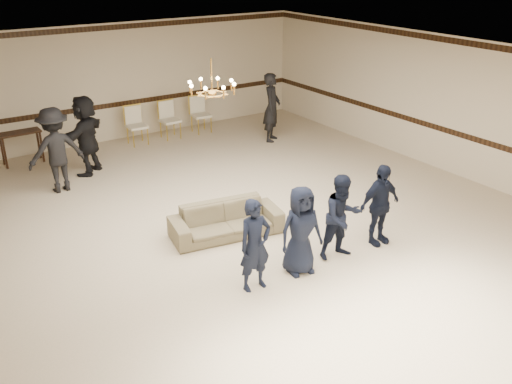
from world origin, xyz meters
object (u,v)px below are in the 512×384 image
Objects in this scene: boy_a at (255,245)px; boy_d at (380,205)px; settee at (226,220)px; adult_mid at (86,135)px; adult_right at (272,107)px; adult_left at (56,150)px; console_table at (22,147)px; banquet_chair_left at (137,126)px; banquet_chair_right at (201,115)px; boy_b at (301,230)px; boy_c at (342,217)px; banquet_chair_mid at (170,120)px; chandelier at (212,76)px.

boy_a is 2.70m from boy_d.
adult_mid is at bearing 113.35° from settee.
adult_left is at bearing 140.29° from adult_right.
banquet_chair_left is at bearing -5.19° from console_table.
settee is 2.00× the size of banquet_chair_right.
boy_a is at bearing -169.65° from adult_right.
boy_b is 0.81× the size of adult_left.
banquet_chair_mid is at bearing 93.89° from boy_c.
adult_left reaches higher than banquet_chair_left.
boy_d is 1.47× the size of banquet_chair_mid.
settee is 5.83m from adult_right.
banquet_chair_right is (3.24, 7.77, -0.24)m from boy_a.
settee is at bearing -176.15° from adult_right.
boy_a is 7.87m from banquet_chair_left.
boy_a is at bearing -106.10° from chandelier.
boy_c is at bearing 67.47° from adult_mid.
boy_c is (1.07, -2.54, -2.11)m from chandelier.
adult_right reaches higher than banquet_chair_mid.
banquet_chair_left and banquet_chair_right have the same top height.
boy_a reaches higher than banquet_chair_mid.
settee is 1.10× the size of adult_left.
chandelier is 4.51m from adult_mid.
adult_right is at bearing 42.33° from chandelier.
boy_b is at bearing 60.08° from adult_mid.
boy_c is 1.47× the size of banquet_chair_left.
boy_d reaches higher than banquet_chair_mid.
boy_a is 1.47× the size of banquet_chair_right.
chandelier reaches higher than adult_left.
banquet_chair_mid is 1.06× the size of console_table.
boy_d is 2.85m from settee.
adult_left reaches higher than boy_a.
console_table is at bearing 177.93° from banquet_chair_left.
boy_a is at bearing -78.94° from console_table.
banquet_chair_mid is at bearing 74.02° from boy_a.
adult_left is 1.82× the size of banquet_chair_right.
adult_mid is (-1.47, 6.40, 0.18)m from boy_b.
chandelier is 5.93m from banquet_chair_mid.
banquet_chair_mid reaches higher than console_table.
boy_d is at bearing 74.22° from adult_mid.
adult_right is 1.82× the size of banquet_chair_left.
banquet_chair_left is at bearing -174.43° from banquet_chair_right.
adult_left is at bearing -140.93° from banquet_chair_left.
boy_a is at bearing -172.84° from boy_c.
boy_a is 1.47× the size of banquet_chair_left.
boy_c is (1.80, 0.00, 0.00)m from boy_a.
banquet_chair_mid is (0.44, 7.77, -0.24)m from boy_c.
settee is 6.20m from banquet_chair_mid.
boy_b is 8.11m from banquet_chair_right.
boy_c is 2.25m from settee.
boy_b is 1.00× the size of boy_d.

